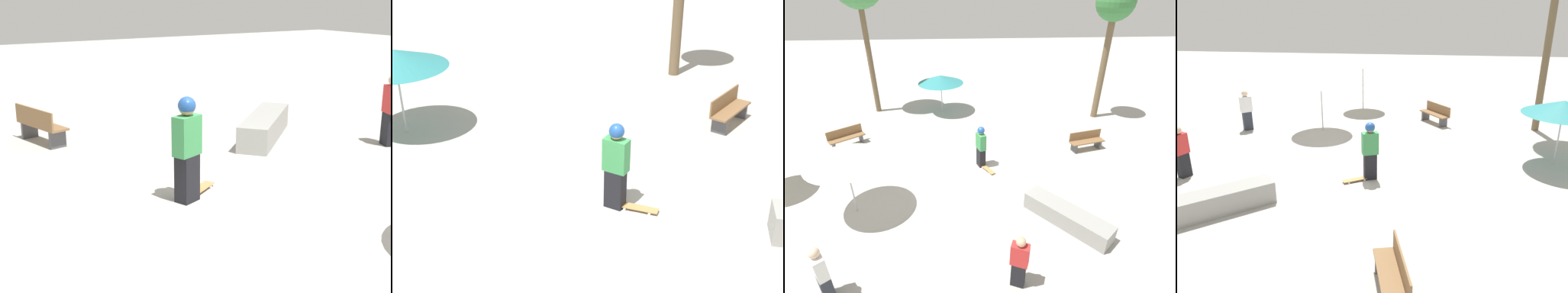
{
  "view_description": "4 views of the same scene",
  "coord_description": "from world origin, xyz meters",
  "views": [
    {
      "loc": [
        -6.8,
        5.16,
        3.41
      ],
      "look_at": [
        0.9,
        0.51,
        0.82
      ],
      "focal_mm": 50.0,
      "sensor_mm": 36.0,
      "label": 1
    },
    {
      "loc": [
        -5.5,
        -5.86,
        5.91
      ],
      "look_at": [
        0.12,
        1.15,
        1.35
      ],
      "focal_mm": 50.0,
      "sensor_mm": 36.0,
      "label": 2
    },
    {
      "loc": [
        -0.11,
        -9.84,
        6.96
      ],
      "look_at": [
        0.56,
        1.13,
        0.76
      ],
      "focal_mm": 28.0,
      "sensor_mm": 36.0,
      "label": 3
    },
    {
      "loc": [
        10.97,
        2.31,
        4.96
      ],
      "look_at": [
        0.26,
        0.9,
        0.92
      ],
      "focal_mm": 35.0,
      "sensor_mm": 36.0,
      "label": 4
    }
  ],
  "objects": [
    {
      "name": "bystander_far",
      "position": [
        -3.54,
        -4.88,
        0.84
      ],
      "size": [
        0.49,
        0.52,
        1.68
      ],
      "rotation": [
        0.0,
        0.0,
        2.25
      ],
      "color": "#282D38",
      "rests_on": "ground_plane"
    },
    {
      "name": "ground_plane",
      "position": [
        0.0,
        0.0,
        0.0
      ],
      "size": [
        60.0,
        60.0,
        0.0
      ],
      "primitive_type": "plane",
      "color": "#B2AFA8"
    },
    {
      "name": "bench_far",
      "position": [
        5.41,
        1.96,
        0.43
      ],
      "size": [
        1.66,
        0.81,
        0.85
      ],
      "rotation": [
        0.0,
        0.0,
        3.39
      ],
      "color": "#47474C",
      "rests_on": "ground_plane"
    },
    {
      "name": "bystander_watching",
      "position": [
        1.16,
        -4.78,
        0.81
      ],
      "size": [
        0.5,
        0.39,
        1.61
      ],
      "rotation": [
        0.0,
        0.0,
        5.89
      ],
      "color": "black",
      "rests_on": "ground_plane"
    },
    {
      "name": "shade_umbrella_cream",
      "position": [
        -7.43,
        -0.58,
        2.38
      ],
      "size": [
        2.03,
        2.03,
        2.57
      ],
      "color": "#B7B7BC",
      "rests_on": "ground_plane"
    },
    {
      "name": "bench_near",
      "position": [
        -5.53,
        2.95,
        0.43
      ],
      "size": [
        1.54,
        1.31,
        0.85
      ],
      "rotation": [
        0.0,
        0.0,
        3.78
      ],
      "color": "#47474C",
      "rests_on": "ground_plane"
    },
    {
      "name": "skater_main",
      "position": [
        0.57,
        0.87,
        0.96
      ],
      "size": [
        0.41,
        0.53,
        1.78
      ],
      "rotation": [
        0.0,
        0.0,
        5.08
      ],
      "color": "black",
      "rests_on": "ground_plane"
    },
    {
      "name": "skateboard",
      "position": [
        0.82,
        0.47,
        0.06
      ],
      "size": [
        0.59,
        0.79,
        0.07
      ],
      "rotation": [
        0.0,
        0.0,
        5.26
      ],
      "color": "#B7844C",
      "rests_on": "ground_plane"
    },
    {
      "name": "concrete_ledge",
      "position": [
        3.08,
        -2.71,
        0.29
      ],
      "size": [
        2.42,
        2.64,
        0.59
      ],
      "rotation": [
        0.0,
        0.0,
        2.29
      ],
      "color": "gray",
      "rests_on": "ground_plane"
    },
    {
      "name": "shade_umbrella_white",
      "position": [
        -3.77,
        -1.72,
        2.18
      ],
      "size": [
        2.43,
        2.43,
        2.4
      ],
      "color": "#B7B7BC",
      "rests_on": "ground_plane"
    },
    {
      "name": "shade_umbrella_teal",
      "position": [
        -1.3,
        6.74,
        1.93
      ],
      "size": [
        2.51,
        2.51,
        2.16
      ],
      "color": "#B7B7BC",
      "rests_on": "ground_plane"
    }
  ]
}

